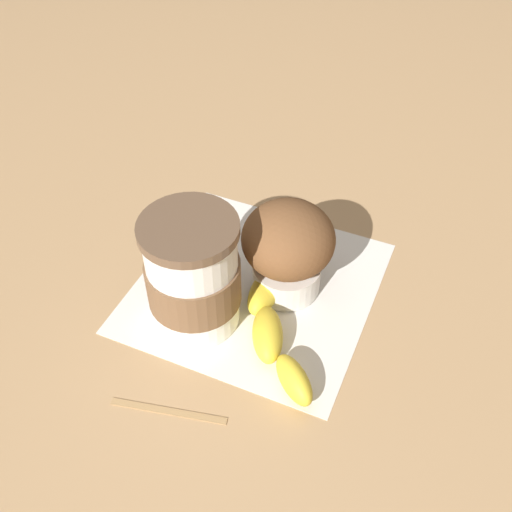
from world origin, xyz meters
name	(u,v)px	position (x,y,z in m)	size (l,w,h in m)	color
ground_plane	(256,287)	(0.00, 0.00, 0.00)	(3.00, 3.00, 0.00)	tan
paper_napkin	(256,286)	(0.00, 0.00, 0.00)	(0.25, 0.25, 0.00)	white
coffee_cup	(193,275)	(-0.06, 0.04, 0.06)	(0.09, 0.09, 0.13)	white
muffin	(288,247)	(0.01, -0.03, 0.06)	(0.10, 0.10, 0.11)	white
banana	(275,312)	(-0.04, -0.04, 0.02)	(0.21, 0.13, 0.03)	yellow
wooden_stirrer	(169,411)	(-0.17, 0.01, 0.00)	(0.11, 0.01, 0.00)	tan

